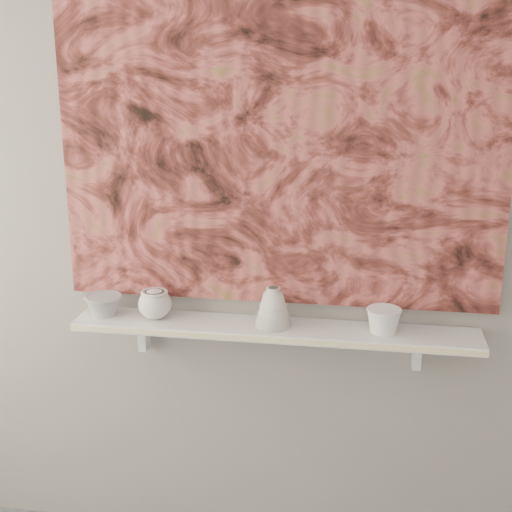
% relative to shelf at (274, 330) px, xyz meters
% --- Properties ---
extents(wall_back, '(3.60, 0.00, 3.60)m').
position_rel_shelf_xyz_m(wall_back, '(0.00, 0.09, 0.44)').
color(wall_back, gray).
rests_on(wall_back, floor).
extents(shelf, '(1.40, 0.18, 0.03)m').
position_rel_shelf_xyz_m(shelf, '(0.00, 0.00, 0.00)').
color(shelf, white).
rests_on(shelf, wall_back).
extents(shelf_stripe, '(1.40, 0.01, 0.02)m').
position_rel_shelf_xyz_m(shelf_stripe, '(0.00, -0.09, 0.00)').
color(shelf_stripe, beige).
rests_on(shelf_stripe, shelf).
extents(bracket_left, '(0.03, 0.06, 0.12)m').
position_rel_shelf_xyz_m(bracket_left, '(-0.49, 0.06, -0.07)').
color(bracket_left, white).
rests_on(bracket_left, wall_back).
extents(bracket_right, '(0.03, 0.06, 0.12)m').
position_rel_shelf_xyz_m(bracket_right, '(0.49, 0.06, -0.07)').
color(bracket_right, white).
rests_on(bracket_right, wall_back).
extents(painting, '(1.50, 0.02, 1.10)m').
position_rel_shelf_xyz_m(painting, '(0.00, 0.08, 0.62)').
color(painting, maroon).
rests_on(painting, wall_back).
extents(house_motif, '(0.09, 0.00, 0.08)m').
position_rel_shelf_xyz_m(house_motif, '(0.45, 0.07, 0.32)').
color(house_motif, black).
rests_on(house_motif, painting).
extents(bowl_grey, '(0.16, 0.16, 0.08)m').
position_rel_shelf_xyz_m(bowl_grey, '(-0.61, 0.00, 0.05)').
color(bowl_grey, gray).
rests_on(bowl_grey, shelf).
extents(cup_cream, '(0.13, 0.13, 0.11)m').
position_rel_shelf_xyz_m(cup_cream, '(-0.42, 0.00, 0.07)').
color(cup_cream, beige).
rests_on(cup_cream, shelf).
extents(bell_vessel, '(0.14, 0.14, 0.14)m').
position_rel_shelf_xyz_m(bell_vessel, '(-0.00, 0.00, 0.08)').
color(bell_vessel, beige).
rests_on(bell_vessel, shelf).
extents(bowl_white, '(0.16, 0.16, 0.09)m').
position_rel_shelf_xyz_m(bowl_white, '(0.37, 0.00, 0.06)').
color(bowl_white, white).
rests_on(bowl_white, shelf).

